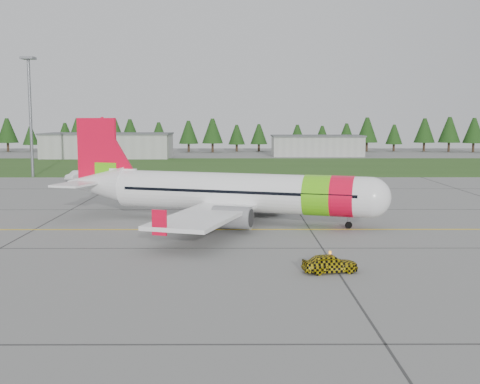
{
  "coord_description": "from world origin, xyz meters",
  "views": [
    {
      "loc": [
        3.42,
        -45.66,
        9.96
      ],
      "look_at": [
        3.65,
        8.72,
        3.34
      ],
      "focal_mm": 45.0,
      "sensor_mm": 36.0,
      "label": 1
    }
  ],
  "objects": [
    {
      "name": "floodlight_mast",
      "position": [
        -32.0,
        58.0,
        10.0
      ],
      "size": [
        0.5,
        0.5,
        20.0
      ],
      "primitive_type": "cylinder",
      "color": "slate",
      "rests_on": "ground"
    },
    {
      "name": "hangar_west",
      "position": [
        -30.0,
        110.0,
        3.0
      ],
      "size": [
        32.0,
        14.0,
        6.0
      ],
      "primitive_type": "cube",
      "color": "#A8A8A3",
      "rests_on": "ground"
    },
    {
      "name": "aircraft",
      "position": [
        2.88,
        11.97,
        2.9
      ],
      "size": [
        32.28,
        30.55,
        10.07
      ],
      "rotation": [
        0.0,
        0.0,
        -0.31
      ],
      "color": "white",
      "rests_on": "ground"
    },
    {
      "name": "service_van",
      "position": [
        -22.9,
        52.56,
        2.34
      ],
      "size": [
        2.07,
        2.02,
        4.67
      ],
      "primitive_type": "imported",
      "rotation": [
        0.0,
        0.0,
        -0.37
      ],
      "color": "white",
      "rests_on": "ground"
    },
    {
      "name": "grass_strip",
      "position": [
        0.0,
        82.0,
        0.01
      ],
      "size": [
        320.0,
        50.0,
        0.03
      ],
      "primitive_type": "cube",
      "color": "#30561E",
      "rests_on": "ground"
    },
    {
      "name": "hangar_east",
      "position": [
        25.0,
        118.0,
        2.6
      ],
      "size": [
        24.0,
        12.0,
        5.2
      ],
      "primitive_type": "cube",
      "color": "#A8A8A3",
      "rests_on": "ground"
    },
    {
      "name": "taxi_guideline",
      "position": [
        0.0,
        8.0,
        0.01
      ],
      "size": [
        120.0,
        0.25,
        0.02
      ],
      "primitive_type": "cube",
      "color": "gold",
      "rests_on": "ground"
    },
    {
      "name": "follow_me_car",
      "position": [
        9.44,
        -7.36,
        1.81
      ],
      "size": [
        1.49,
        1.67,
        3.63
      ],
      "primitive_type": "imported",
      "rotation": [
        0.0,
        0.0,
        1.76
      ],
      "color": "#DABE0C",
      "rests_on": "ground"
    },
    {
      "name": "ground",
      "position": [
        0.0,
        0.0,
        0.0
      ],
      "size": [
        320.0,
        320.0,
        0.0
      ],
      "primitive_type": "plane",
      "color": "gray",
      "rests_on": "ground"
    },
    {
      "name": "treeline",
      "position": [
        0.0,
        138.0,
        5.0
      ],
      "size": [
        160.0,
        8.0,
        10.0
      ],
      "primitive_type": null,
      "color": "#1C3F14",
      "rests_on": "ground"
    }
  ]
}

